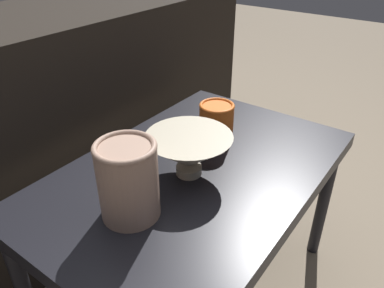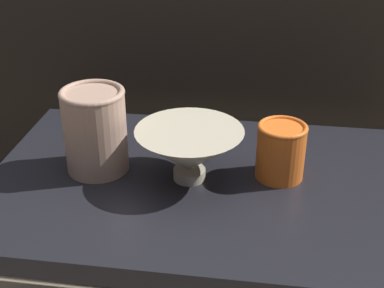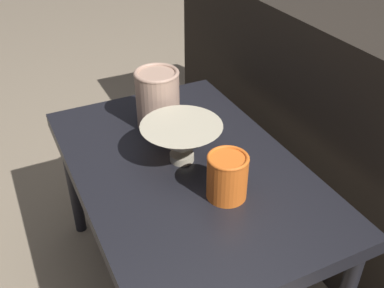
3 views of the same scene
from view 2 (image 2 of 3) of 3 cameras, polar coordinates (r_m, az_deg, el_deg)
The scene contains 5 objects.
table at distance 1.04m, azimuth 1.04°, elevation -5.84°, with size 0.82×0.53×0.45m.
couch_backdrop at distance 1.62m, azimuth 3.89°, elevation 5.45°, with size 1.64×0.50×0.73m.
bowl at distance 0.99m, azimuth -0.30°, elevation -0.79°, with size 0.20×0.20×0.10m.
vase_textured_left at distance 1.03m, azimuth -10.29°, elevation 1.57°, with size 0.12×0.12×0.17m.
vase_colorful_right at distance 1.02m, azimuth 9.46°, elevation -0.65°, with size 0.09×0.09×0.11m.
Camera 2 is at (0.11, -0.86, 0.99)m, focal length 50.00 mm.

